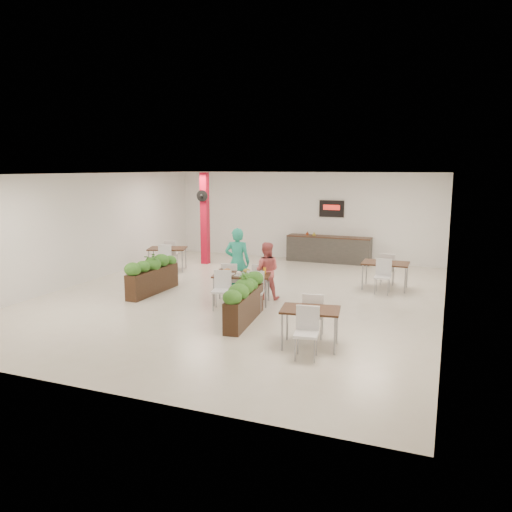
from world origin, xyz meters
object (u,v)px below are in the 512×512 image
Objects in this scene: planter_left at (153,274)px; side_table_a at (167,251)px; planter_right at (244,300)px; service_counter at (329,249)px; side_table_b at (385,267)px; diner_man at (237,262)px; diner_woman at (266,271)px; side_table_c at (310,316)px; red_column at (205,217)px; main_table at (241,279)px.

side_table_a is (-1.24, 2.80, 0.10)m from planter_left.
planter_right is 6.26m from side_table_a.
side_table_b is at bearing -54.54° from service_counter.
diner_man reaches higher than planter_right.
planter_left is at bearing -118.80° from service_counter.
planter_right is (3.31, -1.49, -0.02)m from planter_left.
side_table_c is (2.00, -3.02, -0.13)m from diner_woman.
diner_woman is 0.89× the size of side_table_c.
red_column is at bearing 47.41° from side_table_a.
diner_man is 0.85× the size of planter_left.
red_column reaches higher than main_table.
service_counter is at bearing -107.15° from diner_woman.
main_table is 3.38m from side_table_c.
diner_woman is 4.84m from side_table_a.
diner_woman is (3.66, -3.74, -0.90)m from red_column.
side_table_a is 1.00× the size of side_table_c.
side_table_a is 1.03× the size of side_table_b.
red_column reaches higher than side_table_a.
diner_woman is at bearing -93.42° from service_counter.
main_table is 1.26× the size of diner_woman.
red_column is at bearing 166.24° from side_table_b.
service_counter is at bearing 124.94° from side_table_b.
red_column is 8.88m from side_table_c.
red_column reaches higher than diner_woman.
side_table_a is at bearing 179.44° from side_table_b.
side_table_c is (5.67, -6.76, -1.03)m from red_column.
main_table is at bearing -137.92° from side_table_b.
main_table and side_table_b have the same top height.
red_column is 1.97× the size of side_table_b.
side_table_a is at bearing 131.42° from side_table_c.
main_table is (3.26, -4.40, -1.01)m from red_column.
planter_left is 1.31× the size of side_table_b.
planter_left is 3.63m from planter_right.
side_table_b is at bearing 42.59° from main_table.
diner_man reaches higher than main_table.
planter_right is 2.00m from side_table_c.
diner_man is at bearing -101.45° from service_counter.
planter_left is (-3.39, -6.16, 0.04)m from service_counter.
service_counter reaches higher than main_table.
main_table is 4.27m from side_table_b.
side_table_b is (2.40, -3.37, 0.14)m from service_counter.
side_table_b is at bearing 25.76° from planter_left.
planter_left reaches higher than side_table_b.
diner_man is at bearing 124.14° from side_table_c.
red_column is at bearing 126.52° from main_table.
service_counter is 1.61× the size of main_table.
red_column is 2.16× the size of diner_woman.
diner_man reaches higher than side_table_a.
side_table_c is at bearing -79.05° from service_counter.
planter_left reaches higher than main_table.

